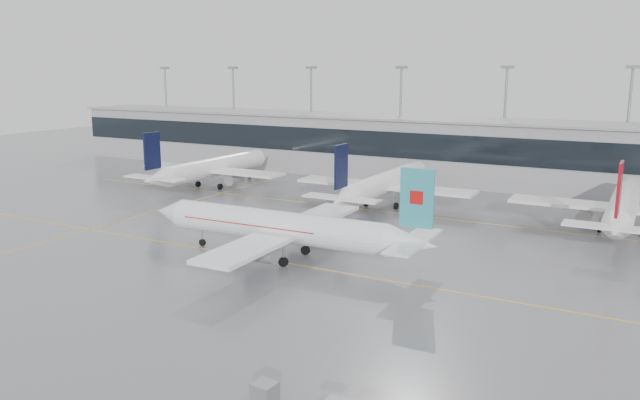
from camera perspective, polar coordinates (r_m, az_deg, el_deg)
The scene contains 13 objects.
ground at distance 73.19m, azimuth -4.54°, elevation -5.53°, with size 320.00×320.00×0.00m, color slate.
taxi_line_main at distance 73.18m, azimuth -4.54°, elevation -5.52°, with size 120.00×0.25×0.01m, color gold.
taxi_line_north at distance 98.77m, azimuth 5.02°, elevation -0.96°, with size 120.00×0.25×0.01m, color gold.
taxi_line_cross at distance 102.67m, azimuth -14.02°, elevation -0.78°, with size 0.25×60.00×0.01m, color gold.
terminal at distance 127.31m, azimuth 10.91°, elevation 4.48°, with size 180.00×15.00×12.00m, color gray.
terminal_glass at distance 120.01m, azimuth 9.82°, elevation 4.81°, with size 180.00×0.20×5.00m, color black.
terminal_roof at distance 126.69m, azimuth 11.01°, elevation 7.26°, with size 182.00×16.00×0.40m, color gray.
light_masts at distance 132.32m, azimuth 11.84°, elevation 7.91°, with size 156.40×1.00×22.60m.
air_canada_jet at distance 72.59m, azimuth -3.19°, elevation -2.55°, with size 37.46×30.21×11.90m.
parked_jet_b at distance 119.13m, azimuth -9.82°, elevation 2.92°, with size 29.64×36.96×11.72m.
parked_jet_c at distance 101.35m, azimuth 5.90°, elevation 1.49°, with size 29.64×36.96×11.72m.
parked_jet_d at distance 93.82m, azimuth 25.99°, elevation -0.49°, with size 29.64×36.96×11.72m.
gse_unit at distance 43.38m, azimuth -5.08°, elevation -17.20°, with size 1.50×1.39×1.50m, color slate.
Camera 1 is at (38.50, -58.32, 21.75)m, focal length 35.00 mm.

